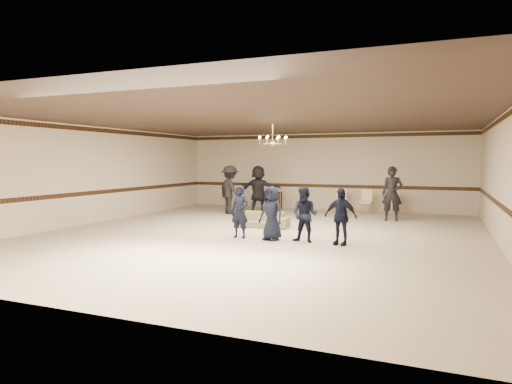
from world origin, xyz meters
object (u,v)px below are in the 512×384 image
(boy_c, at_px, (305,215))
(banquet_chair_left, at_px, (341,201))
(settee, at_px, (262,220))
(console_table, at_px, (272,200))
(chandelier, at_px, (273,133))
(boy_a, at_px, (240,212))
(adult_mid, at_px, (258,189))
(banquet_chair_right, at_px, (393,203))
(adult_left, at_px, (230,190))
(boy_d, at_px, (340,217))
(adult_right, at_px, (392,194))
(boy_b, at_px, (271,213))
(banquet_chair_mid, at_px, (366,202))

(boy_c, xyz_separation_m, banquet_chair_left, (-0.54, 6.92, -0.24))
(settee, relative_size, console_table, 1.85)
(chandelier, distance_m, boy_a, 2.79)
(adult_mid, bearing_deg, boy_c, 118.91)
(settee, xyz_separation_m, banquet_chair_right, (3.41, 4.90, 0.23))
(boy_c, distance_m, console_table, 7.95)
(settee, xyz_separation_m, adult_left, (-2.45, 2.79, 0.70))
(boy_d, distance_m, adult_right, 5.16)
(chandelier, relative_size, settee, 0.58)
(boy_b, distance_m, banquet_chair_mid, 7.05)
(settee, xyz_separation_m, adult_right, (3.55, 3.09, 0.70))
(chandelier, height_order, banquet_chair_mid, chandelier)
(boy_a, height_order, boy_c, same)
(adult_left, relative_size, console_table, 2.13)
(boy_a, bearing_deg, banquet_chair_right, 69.78)
(boy_a, xyz_separation_m, settee, (-0.15, 2.01, -0.46))
(adult_right, height_order, console_table, adult_right)
(console_table, bearing_deg, boy_a, -77.36)
(adult_left, distance_m, banquet_chair_left, 4.42)
(boy_d, distance_m, adult_left, 7.15)
(banquet_chair_left, xyz_separation_m, banquet_chair_right, (2.00, 0.00, 0.00))
(banquet_chair_left, distance_m, banquet_chair_right, 2.00)
(banquet_chair_mid, height_order, banquet_chair_right, same)
(banquet_chair_left, bearing_deg, adult_mid, -149.87)
(console_table, bearing_deg, settee, -73.74)
(adult_mid, bearing_deg, banquet_chair_right, -167.57)
(banquet_chair_mid, bearing_deg, adult_left, -150.97)
(banquet_chair_mid, distance_m, console_table, 4.01)
(boy_a, height_order, banquet_chair_mid, boy_a)
(chandelier, distance_m, boy_c, 3.16)
(boy_a, bearing_deg, boy_b, 5.02)
(boy_d, height_order, banquet_chair_mid, boy_d)
(boy_c, relative_size, banquet_chair_mid, 1.51)
(adult_right, bearing_deg, boy_b, -118.56)
(adult_right, xyz_separation_m, console_table, (-5.15, 2.01, -0.57))
(boy_a, xyz_separation_m, banquet_chair_left, (1.26, 6.92, -0.24))
(adult_left, height_order, banquet_chair_right, adult_left)
(adult_right, height_order, banquet_chair_mid, adult_right)
(adult_right, distance_m, banquet_chair_left, 2.85)
(boy_a, distance_m, settee, 2.07)
(chandelier, distance_m, boy_b, 2.84)
(adult_mid, xyz_separation_m, adult_right, (5.10, -0.40, 0.00))
(boy_d, relative_size, banquet_chair_right, 1.51)
(boy_b, bearing_deg, adult_mid, 130.34)
(adult_right, bearing_deg, boy_c, -109.87)
(settee, xyz_separation_m, console_table, (-1.59, 5.10, 0.13))
(banquet_chair_mid, relative_size, console_table, 1.06)
(adult_right, bearing_deg, banquet_chair_left, 137.40)
(boy_b, bearing_deg, boy_d, 15.10)
(banquet_chair_mid, bearing_deg, banquet_chair_left, -174.50)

